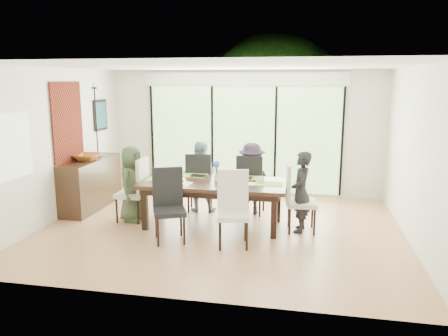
% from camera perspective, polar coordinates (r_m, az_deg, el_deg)
% --- Properties ---
extents(floor, '(6.00, 5.00, 0.01)m').
position_cam_1_polar(floor, '(7.50, -0.37, -7.92)').
color(floor, '#985D3D').
rests_on(floor, ground).
extents(ceiling, '(6.00, 5.00, 0.01)m').
position_cam_1_polar(ceiling, '(7.09, -0.40, 13.24)').
color(ceiling, white).
rests_on(ceiling, wall_back).
extents(wall_back, '(6.00, 0.02, 2.70)m').
position_cam_1_polar(wall_back, '(9.62, 2.60, 4.65)').
color(wall_back, silver).
rests_on(wall_back, floor).
extents(wall_front, '(6.00, 0.02, 2.70)m').
position_cam_1_polar(wall_front, '(4.78, -6.39, -2.29)').
color(wall_front, beige).
rests_on(wall_front, floor).
extents(wall_left, '(0.02, 5.00, 2.70)m').
position_cam_1_polar(wall_left, '(8.30, -21.22, 2.82)').
color(wall_left, silver).
rests_on(wall_left, floor).
extents(wall_right, '(0.02, 5.00, 2.70)m').
position_cam_1_polar(wall_right, '(7.21, 23.77, 1.43)').
color(wall_right, silver).
rests_on(wall_right, floor).
extents(glass_doors, '(4.20, 0.02, 2.30)m').
position_cam_1_polar(glass_doors, '(9.60, 2.56, 3.74)').
color(glass_doors, '#598C3F').
rests_on(glass_doors, wall_back).
extents(blinds_header, '(4.40, 0.06, 0.28)m').
position_cam_1_polar(blinds_header, '(9.50, 2.62, 11.52)').
color(blinds_header, white).
rests_on(blinds_header, wall_back).
extents(mullion_a, '(0.05, 0.04, 2.30)m').
position_cam_1_polar(mullion_a, '(10.11, -9.32, 3.99)').
color(mullion_a, black).
rests_on(mullion_a, wall_back).
extents(mullion_b, '(0.05, 0.04, 2.30)m').
position_cam_1_polar(mullion_b, '(9.72, -1.54, 3.84)').
color(mullion_b, black).
rests_on(mullion_b, wall_back).
extents(mullion_c, '(0.05, 0.04, 2.30)m').
position_cam_1_polar(mullion_c, '(9.51, 6.73, 3.60)').
color(mullion_c, black).
rests_on(mullion_c, wall_back).
extents(mullion_d, '(0.05, 0.04, 2.30)m').
position_cam_1_polar(mullion_d, '(9.51, 15.18, 3.28)').
color(mullion_d, black).
rests_on(mullion_d, wall_back).
extents(side_window, '(0.02, 0.90, 1.00)m').
position_cam_1_polar(side_window, '(7.29, -26.02, 2.54)').
color(side_window, '#8CAD7F').
rests_on(side_window, wall_left).
extents(deck, '(6.00, 1.80, 0.10)m').
position_cam_1_polar(deck, '(10.74, 3.24, -2.24)').
color(deck, brown).
rests_on(deck, ground).
extents(rail_top, '(6.00, 0.08, 0.06)m').
position_cam_1_polar(rail_top, '(11.39, 3.83, 1.62)').
color(rail_top, brown).
rests_on(rail_top, deck).
extents(foliage_left, '(3.20, 3.20, 3.20)m').
position_cam_1_polar(foliage_left, '(12.60, -3.72, 6.64)').
color(foliage_left, '#14380F').
rests_on(foliage_left, ground).
extents(foliage_mid, '(4.00, 4.00, 4.00)m').
position_cam_1_polar(foliage_mid, '(12.80, 6.63, 8.28)').
color(foliage_mid, '#14380F').
rests_on(foliage_mid, ground).
extents(foliage_right, '(2.80, 2.80, 2.80)m').
position_cam_1_polar(foliage_right, '(12.03, 14.87, 5.20)').
color(foliage_right, '#14380F').
rests_on(foliage_right, ground).
extents(foliage_far, '(3.60, 3.60, 3.60)m').
position_cam_1_polar(foliage_far, '(13.62, 2.62, 7.76)').
color(foliage_far, '#14380F').
rests_on(foliage_far, ground).
extents(table_top, '(2.50, 1.15, 0.06)m').
position_cam_1_polar(table_top, '(7.44, -1.43, -2.01)').
color(table_top, black).
rests_on(table_top, floor).
extents(table_apron, '(2.29, 0.94, 0.10)m').
position_cam_1_polar(table_apron, '(7.47, -1.43, -2.71)').
color(table_apron, black).
rests_on(table_apron, floor).
extents(table_leg_fl, '(0.09, 0.09, 0.72)m').
position_cam_1_polar(table_leg_fl, '(7.46, -10.31, -5.29)').
color(table_leg_fl, black).
rests_on(table_leg_fl, floor).
extents(table_leg_fr, '(0.09, 0.09, 0.72)m').
position_cam_1_polar(table_leg_fr, '(6.98, 6.54, -6.32)').
color(table_leg_fr, black).
rests_on(table_leg_fr, floor).
extents(table_leg_bl, '(0.09, 0.09, 0.72)m').
position_cam_1_polar(table_leg_bl, '(8.23, -8.14, -3.63)').
color(table_leg_bl, black).
rests_on(table_leg_bl, floor).
extents(table_leg_br, '(0.09, 0.09, 0.72)m').
position_cam_1_polar(table_leg_br, '(7.81, 7.06, -4.43)').
color(table_leg_br, black).
rests_on(table_leg_br, floor).
extents(chair_left_end, '(0.49, 0.49, 1.15)m').
position_cam_1_polar(chair_left_end, '(7.94, -12.06, -2.73)').
color(chair_left_end, beige).
rests_on(chair_left_end, floor).
extents(chair_right_end, '(0.52, 0.52, 1.15)m').
position_cam_1_polar(chair_right_end, '(7.32, 10.14, -3.86)').
color(chair_right_end, beige).
rests_on(chair_right_end, floor).
extents(chair_far_left, '(0.53, 0.53, 1.15)m').
position_cam_1_polar(chair_far_left, '(8.39, -3.17, -1.73)').
color(chair_far_left, black).
rests_on(chair_far_left, floor).
extents(chair_far_right, '(0.51, 0.51, 1.15)m').
position_cam_1_polar(chair_far_right, '(8.21, 3.62, -2.04)').
color(chair_far_right, black).
rests_on(chair_far_right, floor).
extents(chair_near_left, '(0.63, 0.63, 1.15)m').
position_cam_1_polar(chair_near_left, '(6.81, -7.15, -4.93)').
color(chair_near_left, black).
rests_on(chair_near_left, floor).
extents(chair_near_right, '(0.56, 0.56, 1.15)m').
position_cam_1_polar(chair_near_right, '(6.57, 1.20, -5.44)').
color(chair_near_right, silver).
rests_on(chair_near_right, floor).
extents(person_left_end, '(0.44, 0.65, 1.35)m').
position_cam_1_polar(person_left_end, '(7.91, -11.96, -2.04)').
color(person_left_end, '#384830').
rests_on(person_left_end, floor).
extents(person_right_end, '(0.43, 0.65, 1.35)m').
position_cam_1_polar(person_right_end, '(7.29, 10.01, -3.10)').
color(person_right_end, black).
rests_on(person_right_end, floor).
extents(person_far_left, '(0.67, 0.47, 1.35)m').
position_cam_1_polar(person_far_left, '(8.35, -3.21, -1.10)').
color(person_far_left, '#7EA1B6').
rests_on(person_far_left, floor).
extents(person_far_right, '(0.66, 0.45, 1.35)m').
position_cam_1_polar(person_far_right, '(8.17, 3.61, -1.39)').
color(person_far_right, '#2B2131').
rests_on(person_far_right, floor).
extents(placemat_left, '(0.46, 0.33, 0.01)m').
position_cam_1_polar(placemat_left, '(7.69, -8.36, -1.43)').
color(placemat_left, '#7FA33A').
rests_on(placemat_left, table_top).
extents(placemat_right, '(0.46, 0.33, 0.01)m').
position_cam_1_polar(placemat_right, '(7.29, 5.88, -2.07)').
color(placemat_right, '#7AAF3E').
rests_on(placemat_right, table_top).
extents(placemat_far_l, '(0.46, 0.33, 0.01)m').
position_cam_1_polar(placemat_far_l, '(7.92, -3.98, -0.96)').
color(placemat_far_l, '#8CC747').
rests_on(placemat_far_l, table_top).
extents(placemat_far_r, '(0.46, 0.33, 0.01)m').
position_cam_1_polar(placemat_far_r, '(7.73, 3.20, -1.27)').
color(placemat_far_r, '#87A33A').
rests_on(placemat_far_r, table_top).
extents(placemat_paper, '(0.46, 0.33, 0.01)m').
position_cam_1_polar(placemat_paper, '(7.29, -6.17, -2.08)').
color(placemat_paper, white).
rests_on(placemat_paper, table_top).
extents(tablet_far_l, '(0.27, 0.19, 0.01)m').
position_cam_1_polar(tablet_far_l, '(7.85, -3.37, -1.00)').
color(tablet_far_l, black).
rests_on(tablet_far_l, table_top).
extents(tablet_far_r, '(0.25, 0.18, 0.01)m').
position_cam_1_polar(tablet_far_r, '(7.68, 2.78, -1.27)').
color(tablet_far_r, black).
rests_on(tablet_far_r, table_top).
extents(papers, '(0.31, 0.23, 0.00)m').
position_cam_1_polar(papers, '(7.27, 3.88, -2.09)').
color(papers, white).
rests_on(papers, table_top).
extents(platter_base, '(0.27, 0.27, 0.03)m').
position_cam_1_polar(platter_base, '(7.29, -6.17, -1.96)').
color(platter_base, white).
rests_on(platter_base, table_top).
extents(platter_snacks, '(0.21, 0.21, 0.01)m').
position_cam_1_polar(platter_snacks, '(7.28, -6.17, -1.82)').
color(platter_snacks, orange).
rests_on(platter_snacks, table_top).
extents(vase, '(0.08, 0.08, 0.13)m').
position_cam_1_polar(vase, '(7.46, -0.98, -1.24)').
color(vase, silver).
rests_on(vase, table_top).
extents(hyacinth_stems, '(0.04, 0.04, 0.17)m').
position_cam_1_polar(hyacinth_stems, '(7.43, -0.98, -0.30)').
color(hyacinth_stems, '#337226').
rests_on(hyacinth_stems, table_top).
extents(hyacinth_blooms, '(0.11, 0.11, 0.11)m').
position_cam_1_polar(hyacinth_blooms, '(7.41, -0.98, 0.49)').
color(hyacinth_blooms, '#4E54C4').
rests_on(hyacinth_blooms, table_top).
extents(laptop, '(0.40, 0.32, 0.03)m').
position_cam_1_polar(laptop, '(7.57, -7.90, -1.55)').
color(laptop, silver).
rests_on(laptop, table_top).
extents(cup_a, '(0.18, 0.18, 0.10)m').
position_cam_1_polar(cup_a, '(7.74, -6.25, -0.93)').
color(cup_a, white).
rests_on(cup_a, table_top).
extents(cup_b, '(0.15, 0.15, 0.10)m').
position_cam_1_polar(cup_b, '(7.30, -0.45, -1.64)').
color(cup_b, white).
rests_on(cup_b, table_top).
extents(cup_c, '(0.18, 0.18, 0.10)m').
position_cam_1_polar(cup_c, '(7.39, 4.80, -1.49)').
color(cup_c, white).
rests_on(cup_c, table_top).
extents(book, '(0.18, 0.24, 0.02)m').
position_cam_1_polar(book, '(7.43, 0.53, -1.71)').
color(book, white).
rests_on(book, table_top).
extents(sideboard, '(0.48, 1.72, 0.97)m').
position_cam_1_polar(sideboard, '(8.96, -16.96, -1.96)').
color(sideboard, black).
rests_on(sideboard, floor).
extents(bowl, '(0.51, 0.51, 0.12)m').
position_cam_1_polar(bowl, '(8.77, -17.47, 1.36)').
color(bowl, brown).
rests_on(bowl, sideboard).
extents(candlestick_base, '(0.11, 0.11, 0.04)m').
position_cam_1_polar(candlestick_base, '(9.17, -16.13, 1.59)').
color(candlestick_base, black).
rests_on(candlestick_base, sideboard).
extents(candlestick_shaft, '(0.03, 0.03, 1.34)m').
position_cam_1_polar(candlestick_shaft, '(9.09, -16.36, 5.80)').
color(candlestick_shaft, black).
rests_on(candlestick_shaft, sideboard).
extents(candlestick_pan, '(0.11, 0.11, 0.03)m').
position_cam_1_polar(candlestick_pan, '(9.05, -16.60, 9.99)').
color(candlestick_pan, black).
rests_on(candlestick_pan, sideboard).
extents(candle, '(0.04, 0.04, 0.11)m').
position_cam_1_polar(candle, '(9.05, -16.62, 10.40)').
color(candle, silver).
rests_on(candle, sideboard).
extents(tapestry, '(0.02, 1.00, 1.50)m').
position_cam_1_polar(tapestry, '(8.58, -19.74, 5.54)').
color(tapestry, maroon).
rests_on(tapestry, wall_left).
extents(art_frame, '(0.03, 0.55, 0.65)m').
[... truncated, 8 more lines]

